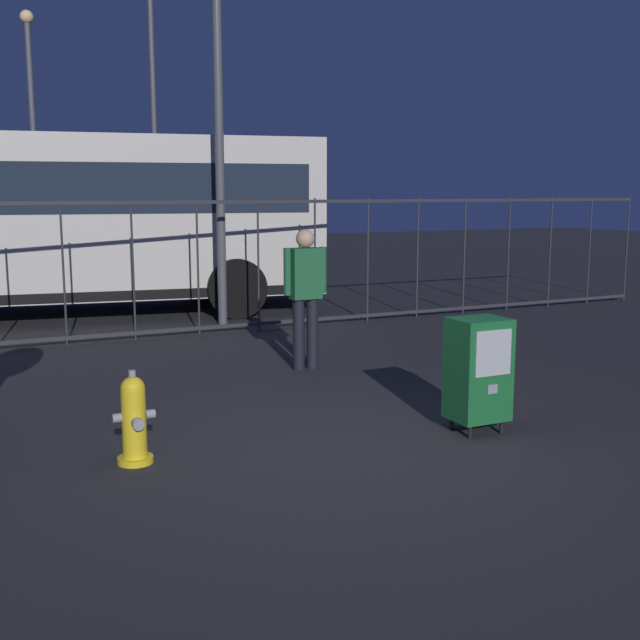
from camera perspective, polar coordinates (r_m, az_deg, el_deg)
The scene contains 9 objects.
ground_plane at distance 6.57m, azimuth 2.18°, elevation -9.50°, with size 60.00×60.00×0.00m, color #262628.
fire_hydrant at distance 6.39m, azimuth -13.23°, elevation -6.99°, with size 0.33×0.31×0.75m.
newspaper_box_primary at distance 7.10m, azimuth 11.30°, elevation -3.47°, with size 0.48×0.42×1.02m.
pedestrian at distance 9.38m, azimuth -1.06°, elevation 2.13°, with size 0.55×0.22×1.67m.
fence_barrier at distance 11.64m, azimuth -11.01°, elevation 3.71°, with size 18.03×0.04×2.00m.
bus_near at distance 14.25m, azimuth -21.88°, elevation 7.00°, with size 10.75×4.01×3.00m.
street_light_near_left at distance 20.85m, azimuth -19.96°, elevation 13.13°, with size 0.32×0.32×6.32m.
street_light_near_right at distance 21.95m, azimuth -11.94°, elevation 16.29°, with size 0.32×0.32×8.56m.
street_light_far_left at distance 12.66m, azimuth -7.34°, elevation 16.42°, with size 0.32×0.32×6.31m.
Camera 1 is at (-2.90, -5.50, 2.12)m, focal length 44.51 mm.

